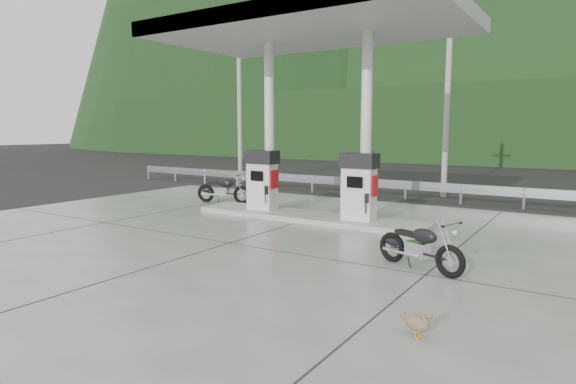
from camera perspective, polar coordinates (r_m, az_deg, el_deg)
The scene contains 17 objects.
ground at distance 11.88m, azimuth -3.85°, elevation -5.21°, with size 160.00×160.00×0.00m, color black.
forecourt_apron at distance 11.88m, azimuth -3.85°, elevation -5.16°, with size 18.00×14.00×0.02m, color slate.
pump_island at distance 13.91m, azimuth 2.31°, elevation -2.95°, with size 7.00×1.40×0.15m, color gray.
gas_pump_left at distance 14.64m, azimuth -3.08°, elevation 1.42°, with size 0.95×0.55×1.80m, color silver, non-canonical shape.
gas_pump_right at distance 13.03m, azimuth 8.41°, elevation 0.62°, with size 0.95×0.55×1.80m, color silver, non-canonical shape.
canopy_column_left at distance 14.88m, azimuth -2.21°, elevation 7.69°, with size 0.30×0.30×5.00m, color silver.
canopy_column_right at distance 13.31m, azimuth 9.26°, elevation 7.64°, with size 0.30×0.30×5.00m, color silver.
canopy_roof at distance 13.96m, azimuth 2.43°, elevation 18.87°, with size 8.50×5.00×0.40m, color beige.
guardrail at distance 18.73m, azimuth 10.89°, elevation 1.49°, with size 26.00×0.16×1.42m, color gray, non-canonical shape.
road at distance 22.07m, azimuth 14.25°, elevation 0.42°, with size 60.00×7.00×0.01m, color black.
utility_pole_a at distance 24.05m, azimuth -5.77°, elevation 10.70°, with size 0.22×0.22×8.00m, color gray.
utility_pole_b at distance 19.48m, azimuth 18.39°, elevation 11.16°, with size 0.22×0.22×8.00m, color gray.
tree_band at distance 39.90m, azimuth 22.98°, elevation 7.38°, with size 80.00×6.00×6.00m, color black.
forested_hills at distance 69.69m, azimuth 27.14°, elevation 4.42°, with size 100.00×40.00×140.00m, color black, non-canonical shape.
motorcycle_left at distance 17.14m, azimuth -7.65°, elevation 0.24°, with size 1.93×0.61×0.91m, color black, non-canonical shape.
motorcycle_right at distance 9.25m, azimuth 15.34°, elevation -6.30°, with size 1.77×0.56×0.84m, color black, non-canonical shape.
duck at distance 6.43m, azimuth 14.96°, elevation -14.81°, with size 0.45×0.13×0.33m, color brown, non-canonical shape.
Camera 1 is at (6.93, -9.30, 2.58)m, focal length 30.00 mm.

